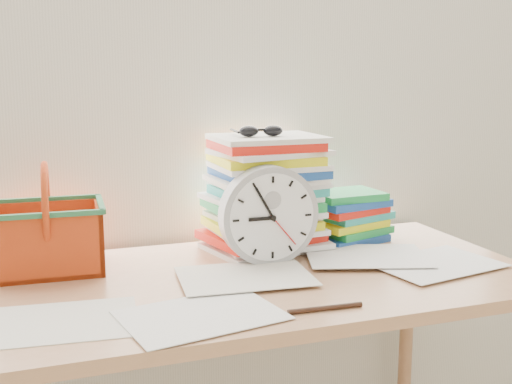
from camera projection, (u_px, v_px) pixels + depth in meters
name	position (u px, v px, depth m)	size (l,w,h in m)	color
curtain	(206.00, 49.00, 1.81)	(2.40, 0.01, 2.50)	white
desk	(250.00, 305.00, 1.57)	(1.40, 0.70, 0.75)	#B47C54
paper_stack	(266.00, 193.00, 1.77)	(0.32, 0.26, 0.32)	white
clock	(269.00, 215.00, 1.63)	(0.26, 0.26, 0.05)	#A3A4A6
sunglasses	(261.00, 131.00, 1.72)	(0.14, 0.12, 0.03)	black
book_stack	(352.00, 216.00, 1.87)	(0.25, 0.19, 0.15)	white
basket	(47.00, 218.00, 1.57)	(0.27, 0.21, 0.27)	#E04A15
pen	(325.00, 308.00, 1.33)	(0.01, 0.01, 0.16)	black
scattered_papers	(250.00, 273.00, 1.56)	(1.26, 0.42, 0.02)	white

